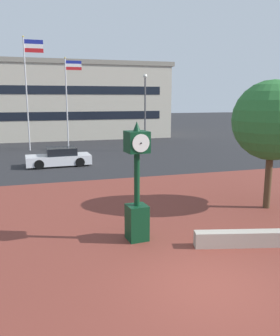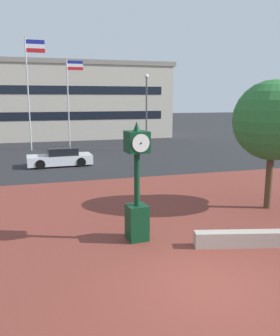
# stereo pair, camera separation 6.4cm
# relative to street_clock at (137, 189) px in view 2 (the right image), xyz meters

# --- Properties ---
(ground_plane) EXTENTS (200.00, 200.00, 0.00)m
(ground_plane) POSITION_rel_street_clock_xyz_m (0.92, -3.35, -1.74)
(ground_plane) COLOR #262628
(plaza_brick_paving) EXTENTS (44.00, 16.42, 0.01)m
(plaza_brick_paving) POSITION_rel_street_clock_xyz_m (0.92, 0.86, -1.73)
(plaza_brick_paving) COLOR brown
(plaza_brick_paving) RESTS_ON ground
(planter_wall) EXTENTS (3.20, 1.17, 0.50)m
(planter_wall) POSITION_rel_street_clock_xyz_m (3.14, -1.50, -1.49)
(planter_wall) COLOR #ADA393
(planter_wall) RESTS_ON ground
(street_clock) EXTENTS (0.74, 0.80, 3.95)m
(street_clock) POSITION_rel_street_clock_xyz_m (0.00, 0.00, 0.00)
(street_clock) COLOR #0C381E
(street_clock) RESTS_ON ground
(plaza_tree) EXTENTS (3.56, 3.31, 5.42)m
(plaza_tree) POSITION_rel_street_clock_xyz_m (6.52, 1.86, 1.94)
(plaza_tree) COLOR #4C3823
(plaza_tree) RESTS_ON ground
(car_street_near) EXTENTS (4.47, 2.06, 1.28)m
(car_street_near) POSITION_rel_street_clock_xyz_m (-1.57, 14.21, -1.17)
(car_street_near) COLOR silver
(car_street_near) RESTS_ON ground
(flagpole_primary) EXTENTS (1.70, 0.14, 9.93)m
(flagpole_primary) POSITION_rel_street_clock_xyz_m (-3.44, 22.53, 4.16)
(flagpole_primary) COLOR silver
(flagpole_primary) RESTS_ON ground
(flagpole_secondary) EXTENTS (1.52, 0.14, 8.28)m
(flagpole_secondary) POSITION_rel_street_clock_xyz_m (-0.02, 22.53, 3.07)
(flagpole_secondary) COLOR silver
(flagpole_secondary) RESTS_ON ground
(civic_building) EXTENTS (30.26, 11.56, 8.82)m
(civic_building) POSITION_rel_street_clock_xyz_m (-2.24, 34.45, 2.68)
(civic_building) COLOR beige
(civic_building) RESTS_ON ground
(street_lamp_post) EXTENTS (0.36, 0.36, 6.71)m
(street_lamp_post) POSITION_rel_street_clock_xyz_m (6.27, 19.04, 2.36)
(street_lamp_post) COLOR #4C4C51
(street_lamp_post) RESTS_ON ground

